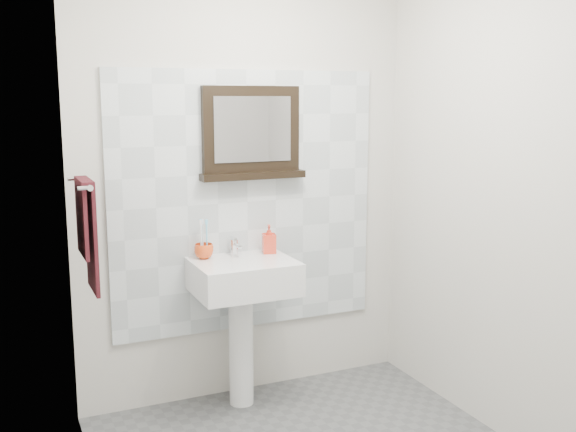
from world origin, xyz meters
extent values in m
cube|color=silver|center=(0.00, 1.10, 1.25)|extent=(2.00, 0.01, 2.50)
cube|color=silver|center=(0.00, -1.10, 1.25)|extent=(2.00, 0.01, 2.50)
cube|color=silver|center=(-1.00, 0.00, 1.25)|extent=(0.01, 2.20, 2.50)
cube|color=silver|center=(1.00, 0.00, 1.25)|extent=(0.01, 2.20, 2.50)
cube|color=silver|center=(0.00, 1.09, 1.15)|extent=(1.60, 0.02, 1.50)
cylinder|color=white|center=(-0.11, 0.92, 0.34)|extent=(0.14, 0.14, 0.68)
cube|color=white|center=(-0.11, 0.86, 0.77)|extent=(0.55, 0.44, 0.18)
cylinder|color=silver|center=(-0.11, 0.84, 0.85)|extent=(0.32, 0.32, 0.02)
cylinder|color=#4C4C4F|center=(-0.11, 0.84, 0.86)|extent=(0.04, 0.04, 0.00)
cylinder|color=silver|center=(-0.11, 1.01, 0.91)|extent=(0.04, 0.04, 0.09)
cylinder|color=silver|center=(-0.11, 0.96, 0.93)|extent=(0.02, 0.10, 0.02)
cube|color=silver|center=(-0.11, 1.02, 0.96)|extent=(0.02, 0.07, 0.01)
imported|color=#E74E1B|center=(-0.29, 1.00, 0.90)|extent=(0.13, 0.13, 0.08)
cylinder|color=white|center=(-0.31, 0.99, 0.97)|extent=(0.01, 0.01, 0.19)
cube|color=white|center=(-0.31, 0.99, 1.07)|extent=(0.01, 0.01, 0.03)
cylinder|color=#6AC9F3|center=(-0.28, 0.99, 0.97)|extent=(0.01, 0.01, 0.19)
cube|color=#6AC9F3|center=(-0.28, 0.99, 1.07)|extent=(0.01, 0.01, 0.03)
cylinder|color=white|center=(-0.29, 1.02, 0.97)|extent=(0.01, 0.01, 0.19)
cube|color=white|center=(-0.29, 1.02, 1.07)|extent=(0.01, 0.01, 0.03)
cylinder|color=#6AC9F3|center=(-0.30, 1.01, 0.97)|extent=(0.01, 0.01, 0.19)
cube|color=#6AC9F3|center=(-0.30, 1.01, 1.07)|extent=(0.01, 0.01, 0.03)
imported|color=red|center=(0.09, 0.98, 0.94)|extent=(0.09, 0.09, 0.16)
cube|color=black|center=(0.02, 1.07, 1.57)|extent=(0.58, 0.06, 0.48)
cube|color=#99999E|center=(0.02, 1.03, 1.57)|extent=(0.46, 0.01, 0.37)
cube|color=black|center=(0.02, 1.04, 1.31)|extent=(0.62, 0.11, 0.04)
cylinder|color=silver|center=(-0.94, 0.76, 1.34)|extent=(0.03, 0.40, 0.03)
cylinder|color=silver|center=(-0.97, 0.57, 1.34)|extent=(0.05, 0.02, 0.02)
cylinder|color=silver|center=(-0.97, 0.95, 1.34)|extent=(0.05, 0.02, 0.02)
cube|color=black|center=(-0.93, 0.76, 1.07)|extent=(0.02, 0.30, 0.52)
cube|color=black|center=(-0.96, 0.76, 1.16)|extent=(0.02, 0.30, 0.34)
cube|color=black|center=(-0.94, 0.76, 1.35)|extent=(0.06, 0.30, 0.03)
camera|label=1|loc=(-1.36, -2.53, 1.74)|focal=42.00mm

